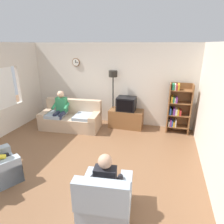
{
  "coord_description": "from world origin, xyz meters",
  "views": [
    {
      "loc": [
        1.85,
        -3.68,
        2.67
      ],
      "look_at": [
        0.48,
        1.12,
        0.89
      ],
      "focal_mm": 31.06,
      "sensor_mm": 36.0,
      "label": 1
    }
  ],
  "objects_px": {
    "couch": "(71,119)",
    "person_on_couch": "(61,108)",
    "bookshelf": "(177,108)",
    "person_in_right_armchair": "(106,180)",
    "floor_lamp": "(113,83)",
    "armchair_near_bookshelf": "(106,200)",
    "tv": "(126,104)",
    "tv_stand": "(126,118)"
  },
  "relations": [
    {
      "from": "armchair_near_bookshelf",
      "to": "tv",
      "type": "bearing_deg",
      "value": 96.86
    },
    {
      "from": "tv_stand",
      "to": "person_on_couch",
      "type": "distance_m",
      "value": 2.17
    },
    {
      "from": "floor_lamp",
      "to": "person_in_right_armchair",
      "type": "distance_m",
      "value": 3.8
    },
    {
      "from": "floor_lamp",
      "to": "armchair_near_bookshelf",
      "type": "relative_size",
      "value": 1.91
    },
    {
      "from": "person_on_couch",
      "to": "person_in_right_armchair",
      "type": "bearing_deg",
      "value": -49.08
    },
    {
      "from": "couch",
      "to": "person_on_couch",
      "type": "relative_size",
      "value": 1.59
    },
    {
      "from": "floor_lamp",
      "to": "person_in_right_armchair",
      "type": "xyz_separation_m",
      "value": [
        0.9,
        -3.6,
        -0.85
      ]
    },
    {
      "from": "person_on_couch",
      "to": "person_in_right_armchair",
      "type": "xyz_separation_m",
      "value": [
        2.44,
        -2.82,
        -0.09
      ]
    },
    {
      "from": "tv_stand",
      "to": "couch",
      "type": "bearing_deg",
      "value": -161.86
    },
    {
      "from": "floor_lamp",
      "to": "couch",
      "type": "bearing_deg",
      "value": -151.97
    },
    {
      "from": "tv",
      "to": "person_on_couch",
      "type": "distance_m",
      "value": 2.13
    },
    {
      "from": "tv_stand",
      "to": "bookshelf",
      "type": "distance_m",
      "value": 1.67
    },
    {
      "from": "floor_lamp",
      "to": "armchair_near_bookshelf",
      "type": "height_order",
      "value": "floor_lamp"
    },
    {
      "from": "bookshelf",
      "to": "armchair_near_bookshelf",
      "type": "relative_size",
      "value": 1.6
    },
    {
      "from": "bookshelf",
      "to": "armchair_near_bookshelf",
      "type": "distance_m",
      "value": 3.87
    },
    {
      "from": "bookshelf",
      "to": "armchair_near_bookshelf",
      "type": "xyz_separation_m",
      "value": [
        -1.16,
        -3.66,
        -0.5
      ]
    },
    {
      "from": "armchair_near_bookshelf",
      "to": "person_on_couch",
      "type": "distance_m",
      "value": 3.83
    },
    {
      "from": "floor_lamp",
      "to": "bookshelf",
      "type": "bearing_deg",
      "value": -0.81
    },
    {
      "from": "tv",
      "to": "tv_stand",
      "type": "bearing_deg",
      "value": 90.0
    },
    {
      "from": "couch",
      "to": "tv",
      "type": "bearing_deg",
      "value": 17.41
    },
    {
      "from": "armchair_near_bookshelf",
      "to": "person_on_couch",
      "type": "height_order",
      "value": "person_on_couch"
    },
    {
      "from": "tv_stand",
      "to": "person_in_right_armchair",
      "type": "relative_size",
      "value": 0.98
    },
    {
      "from": "bookshelf",
      "to": "person_in_right_armchair",
      "type": "height_order",
      "value": "bookshelf"
    },
    {
      "from": "floor_lamp",
      "to": "person_in_right_armchair",
      "type": "bearing_deg",
      "value": -75.95
    },
    {
      "from": "couch",
      "to": "person_in_right_armchair",
      "type": "xyz_separation_m",
      "value": [
        2.16,
        -2.93,
        0.29
      ]
    },
    {
      "from": "bookshelf",
      "to": "person_in_right_armchair",
      "type": "xyz_separation_m",
      "value": [
        -1.17,
        -3.57,
        -0.18
      ]
    },
    {
      "from": "couch",
      "to": "floor_lamp",
      "type": "xyz_separation_m",
      "value": [
        1.26,
        0.67,
        1.14
      ]
    },
    {
      "from": "couch",
      "to": "bookshelf",
      "type": "height_order",
      "value": "bookshelf"
    },
    {
      "from": "couch",
      "to": "tv_stand",
      "type": "height_order",
      "value": "couch"
    },
    {
      "from": "couch",
      "to": "armchair_near_bookshelf",
      "type": "height_order",
      "value": "same"
    },
    {
      "from": "tv",
      "to": "armchair_near_bookshelf",
      "type": "relative_size",
      "value": 0.62
    },
    {
      "from": "tv",
      "to": "armchair_near_bookshelf",
      "type": "xyz_separation_m",
      "value": [
        0.43,
        -3.56,
        -0.53
      ]
    },
    {
      "from": "floor_lamp",
      "to": "armchair_near_bookshelf",
      "type": "bearing_deg",
      "value": -76.11
    },
    {
      "from": "armchair_near_bookshelf",
      "to": "person_on_couch",
      "type": "xyz_separation_m",
      "value": [
        -2.45,
        2.91,
        0.41
      ]
    },
    {
      "from": "floor_lamp",
      "to": "person_in_right_armchair",
      "type": "height_order",
      "value": "floor_lamp"
    },
    {
      "from": "tv_stand",
      "to": "armchair_near_bookshelf",
      "type": "xyz_separation_m",
      "value": [
        0.43,
        -3.59,
        -0.01
      ]
    },
    {
      "from": "bookshelf",
      "to": "floor_lamp",
      "type": "relative_size",
      "value": 0.84
    },
    {
      "from": "tv",
      "to": "person_in_right_armchair",
      "type": "height_order",
      "value": "person_in_right_armchair"
    },
    {
      "from": "couch",
      "to": "person_on_couch",
      "type": "bearing_deg",
      "value": -159.11
    },
    {
      "from": "armchair_near_bookshelf",
      "to": "person_in_right_armchair",
      "type": "bearing_deg",
      "value": 96.82
    },
    {
      "from": "tv_stand",
      "to": "floor_lamp",
      "type": "height_order",
      "value": "floor_lamp"
    },
    {
      "from": "couch",
      "to": "bookshelf",
      "type": "distance_m",
      "value": 3.42
    }
  ]
}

